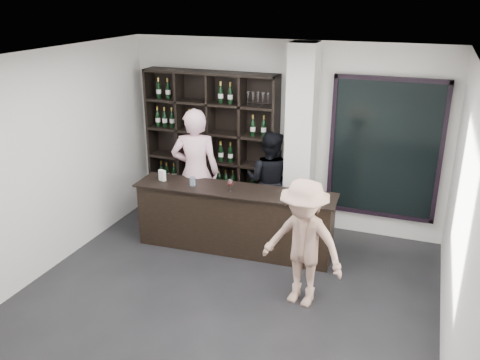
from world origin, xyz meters
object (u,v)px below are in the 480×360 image
at_px(tasting_counter, 234,219).
at_px(customer, 303,244).
at_px(taster_black, 270,181).
at_px(wine_shelf, 211,146).
at_px(taster_pink, 196,173).

xyz_separation_m(tasting_counter, customer, (1.24, -0.97, 0.32)).
bearing_deg(customer, taster_black, 130.42).
height_order(wine_shelf, customer, wine_shelf).
bearing_deg(taster_black, tasting_counter, 76.53).
height_order(tasting_counter, taster_black, taster_black).
bearing_deg(wine_shelf, taster_pink, -86.00).
distance_m(tasting_counter, taster_black, 0.97).
height_order(taster_pink, customer, taster_pink).
bearing_deg(customer, tasting_counter, 154.24).
distance_m(taster_pink, customer, 2.39).
bearing_deg(tasting_counter, customer, -40.93).
distance_m(wine_shelf, taster_pink, 0.75).
distance_m(tasting_counter, taster_pink, 0.97).
xyz_separation_m(wine_shelf, taster_pink, (0.05, -0.72, -0.21)).
relative_size(tasting_counter, taster_pink, 1.46).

